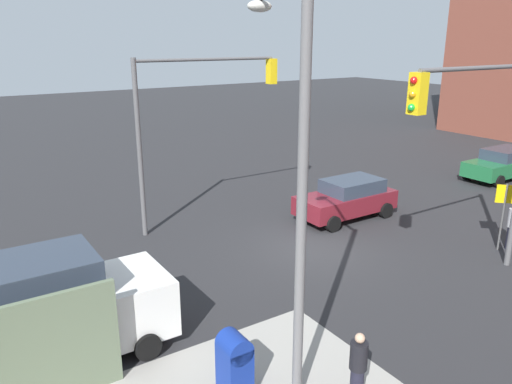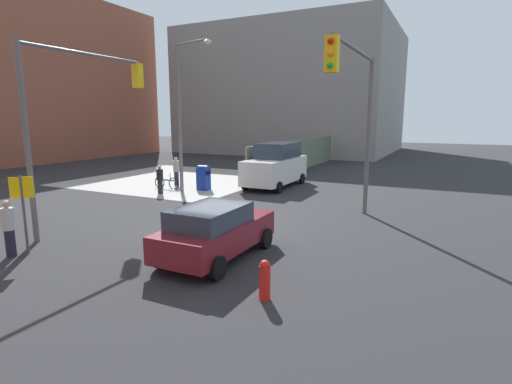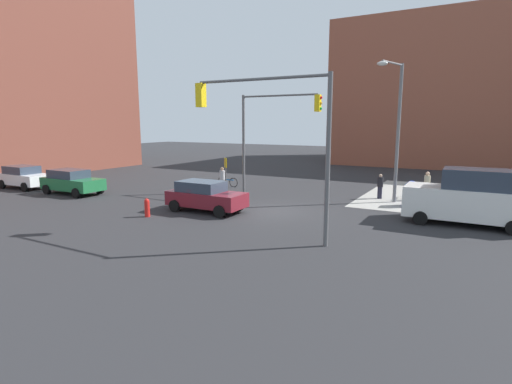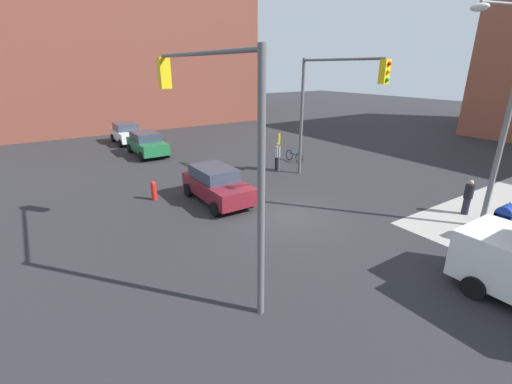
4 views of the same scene
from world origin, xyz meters
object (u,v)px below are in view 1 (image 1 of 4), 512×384
traffic_signal_nw_corner (487,131)px  fire_hydrant (339,186)px  coupe_green (502,164)px  pedestrian_crossing (358,366)px  traffic_signal_se_corner (197,107)px  van_white_delivery (44,314)px  pedestrian_walking_north (512,225)px  street_lamp_corner (295,174)px  mailbox_blue (235,363)px  sedan_maroon (347,198)px

traffic_signal_nw_corner → fire_hydrant: 9.99m
fire_hydrant → coupe_green: coupe_green is taller
pedestrian_crossing → traffic_signal_se_corner: bearing=-163.1°
traffic_signal_nw_corner → van_white_delivery: (11.58, -2.70, -3.36)m
pedestrian_crossing → van_white_delivery: bearing=-105.6°
pedestrian_crossing → pedestrian_walking_north: 10.36m
traffic_signal_nw_corner → coupe_green: size_ratio=1.48×
traffic_signal_nw_corner → coupe_green: (-11.77, -6.20, -3.79)m
van_white_delivery → traffic_signal_se_corner: bearing=-138.3°
traffic_signal_se_corner → street_lamp_corner: bearing=73.4°
traffic_signal_se_corner → van_white_delivery: traffic_signal_se_corner is taller
coupe_green → van_white_delivery: 23.61m
street_lamp_corner → pedestrian_walking_north: 11.67m
traffic_signal_se_corner → van_white_delivery: bearing=41.7°
traffic_signal_se_corner → mailbox_blue: 11.05m
street_lamp_corner → coupe_green: (-19.25, -7.15, -3.86)m
traffic_signal_nw_corner → pedestrian_crossing: (6.57, 2.00, -3.84)m
street_lamp_corner → coupe_green: bearing=-159.6°
traffic_signal_nw_corner → sedan_maroon: size_ratio=1.53×
van_white_delivery → pedestrian_walking_north: van_white_delivery is taller
street_lamp_corner → pedestrian_walking_north: (-10.91, -1.64, -3.81)m
mailbox_blue → pedestrian_walking_north: size_ratio=0.83×
sedan_maroon → pedestrian_crossing: (7.39, 8.24, -0.04)m
traffic_signal_nw_corner → traffic_signal_se_corner: 10.07m
traffic_signal_nw_corner → mailbox_blue: traffic_signal_nw_corner is taller
pedestrian_crossing → fire_hydrant: bearing=166.9°
mailbox_blue → fire_hydrant: mailbox_blue is taller
sedan_maroon → fire_hydrant: bearing=-126.3°
traffic_signal_se_corner → fire_hydrant: (-7.14, 0.30, -4.18)m
traffic_signal_nw_corner → pedestrian_walking_north: bearing=-168.5°
sedan_maroon → traffic_signal_se_corner: bearing=-27.4°
traffic_signal_nw_corner → coupe_green: bearing=-152.2°
traffic_signal_se_corner → traffic_signal_nw_corner: bearing=116.6°
pedestrian_crossing → pedestrian_walking_north: pedestrian_walking_north is taller
coupe_green → pedestrian_crossing: size_ratio=2.83×
street_lamp_corner → pedestrian_crossing: street_lamp_corner is taller
street_lamp_corner → van_white_delivery: size_ratio=1.48×
mailbox_blue → van_white_delivery: size_ratio=0.26×
sedan_maroon → pedestrian_crossing: bearing=48.1°
fire_hydrant → pedestrian_walking_north: (-0.80, 8.00, 0.41)m
pedestrian_walking_north → coupe_green: bearing=74.8°
street_lamp_corner → van_white_delivery: bearing=-41.7°
traffic_signal_nw_corner → traffic_signal_se_corner: bearing=-63.4°
street_lamp_corner → traffic_signal_se_corner: bearing=-106.6°
pedestrian_crossing → pedestrian_walking_north: size_ratio=0.91×
fire_hydrant → van_white_delivery: size_ratio=0.17×
street_lamp_corner → traffic_signal_nw_corner: bearing=-172.8°
street_lamp_corner → mailbox_blue: bearing=-22.0°
traffic_signal_se_corner → pedestrian_walking_north: (-7.94, 8.30, -3.78)m
mailbox_blue → pedestrian_walking_north: bearing=-174.3°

